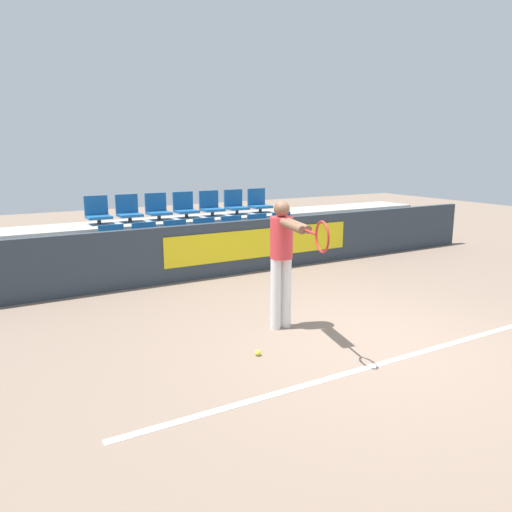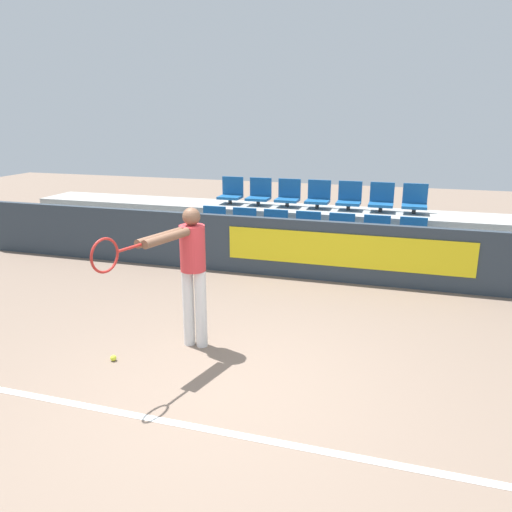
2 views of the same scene
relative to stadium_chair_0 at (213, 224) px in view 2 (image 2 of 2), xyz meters
The scene contains 21 objects.
ground_plane 4.75m from the stadium_chair_0, 68.09° to the right, with size 30.00×30.00×0.00m, color #7A6656.
court_baseline 5.30m from the stadium_chair_0, 70.50° to the right, with size 6.31×0.08×0.01m.
barrier_wall 1.92m from the stadium_chair_0, 22.08° to the right, with size 12.12×0.14×0.96m.
bleacher_tier_front 1.81m from the stadium_chair_0, ahead, with size 11.72×1.03×0.42m.
bleacher_tier_middle 1.99m from the stadium_chair_0, 27.24° to the left, with size 11.72×1.03×0.84m.
stadium_chair_0 is the anchor object (origin of this frame).
stadium_chair_1 0.59m from the stadium_chair_0, ahead, with size 0.44×0.39×0.52m.
stadium_chair_2 1.17m from the stadium_chair_0, ahead, with size 0.44×0.39×0.52m.
stadium_chair_3 1.76m from the stadium_chair_0, ahead, with size 0.44×0.39×0.52m.
stadium_chair_4 2.34m from the stadium_chair_0, ahead, with size 0.44×0.39×0.52m.
stadium_chair_5 2.93m from the stadium_chair_0, ahead, with size 0.44×0.39×0.52m.
stadium_chair_6 3.51m from the stadium_chair_0, ahead, with size 0.44×0.39×0.52m.
stadium_chair_7 1.11m from the stadium_chair_0, 90.00° to the left, with size 0.44×0.39×0.52m.
stadium_chair_8 1.26m from the stadium_chair_0, 60.33° to the left, with size 0.44×0.39×0.52m.
stadium_chair_9 1.61m from the stadium_chair_0, 41.28° to the left, with size 0.44×0.39×0.52m.
stadium_chair_10 2.08m from the stadium_chair_0, 30.34° to the left, with size 0.44×0.39×0.52m.
stadium_chair_11 2.59m from the stadium_chair_0, 23.70° to the left, with size 0.44×0.39×0.52m.
stadium_chair_12 3.13m from the stadium_chair_0, 19.35° to the left, with size 0.44×0.39×0.52m.
stadium_chair_13 3.68m from the stadium_chair_0, 16.31° to the left, with size 0.44×0.39×0.52m.
tennis_player 3.78m from the stadium_chair_0, 72.22° to the right, with size 0.50×1.49×1.61m.
tennis_ball 4.19m from the stadium_chair_0, 83.43° to the right, with size 0.07×0.07×0.07m.
Camera 2 is at (1.62, -3.97, 2.57)m, focal length 35.00 mm.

